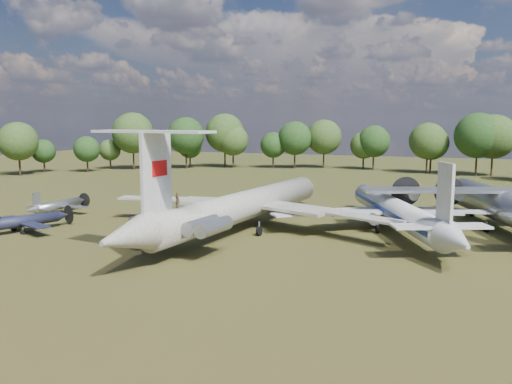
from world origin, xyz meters
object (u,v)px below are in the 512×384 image
at_px(an12_transport, 503,210).
at_px(small_prop_west, 20,224).
at_px(tu104_jet, 395,215).
at_px(person_on_il62, 177,200).
at_px(il62_airliner, 246,211).
at_px(small_prop_northwest, 58,207).

relative_size(an12_transport, small_prop_west, 2.71).
xyz_separation_m(tu104_jet, person_on_il62, (-19.46, -20.38, 3.77)).
height_order(tu104_jet, small_prop_west, tu104_jet).
bearing_deg(tu104_jet, an12_transport, 0.01).
xyz_separation_m(an12_transport, person_on_il62, (-32.20, -26.01, 3.26)).
xyz_separation_m(il62_airliner, an12_transport, (30.58, 11.87, 0.06)).
bearing_deg(il62_airliner, person_on_il62, -90.00).
height_order(an12_transport, small_prop_west, an12_transport).
height_order(tu104_jet, person_on_il62, person_on_il62).
bearing_deg(tu104_jet, small_prop_west, 178.27).
relative_size(il62_airliner, small_prop_west, 3.55).
xyz_separation_m(an12_transport, small_prop_northwest, (-61.66, -11.16, -1.65)).
height_order(il62_airliner, small_prop_west, il62_airliner).
bearing_deg(tu104_jet, il62_airliner, 175.45).
xyz_separation_m(small_prop_west, person_on_il62, (24.19, -2.65, 4.79)).
relative_size(small_prop_west, person_on_il62, 9.35).
relative_size(il62_airliner, small_prop_northwest, 3.99).
height_order(small_prop_northwest, person_on_il62, person_on_il62).
bearing_deg(person_on_il62, il62_airliner, -79.99).
height_order(tu104_jet, small_prop_northwest, tu104_jet).
distance_m(tu104_jet, small_prop_west, 47.13).
bearing_deg(small_prop_west, il62_airliner, 44.17).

